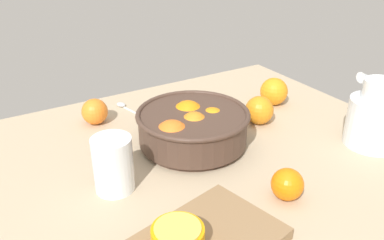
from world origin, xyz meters
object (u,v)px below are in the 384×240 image
orange_half_0 (178,238)px  spoon (127,108)px  loose_orange_2 (274,91)px  juice_pitcher (375,121)px  loose_orange_3 (259,110)px  juice_glass (113,167)px  loose_orange_1 (95,112)px  fruit_bowl (192,127)px  loose_orange_0 (287,184)px

orange_half_0 → spoon: 61.30cm
orange_half_0 → loose_orange_2: 68.19cm
juice_pitcher → loose_orange_3: juice_pitcher is taller
juice_glass → spoon: (17.51, 35.16, -4.86)cm
orange_half_0 → loose_orange_2: (55.41, 39.73, -0.41)cm
loose_orange_3 → loose_orange_2: bearing=32.7°
loose_orange_1 → spoon: 12.18cm
fruit_bowl → juice_pitcher: (38.80, -22.47, 1.14)cm
fruit_bowl → spoon: (-5.52, 28.02, -4.71)cm
loose_orange_0 → spoon: loose_orange_0 is taller
juice_glass → loose_orange_1: bearing=78.3°
fruit_bowl → loose_orange_3: (22.07, 0.96, -1.23)cm
orange_half_0 → spoon: (15.83, 59.08, -4.11)cm
juice_glass → loose_orange_2: size_ratio=1.44×
juice_glass → loose_orange_0: 35.30cm
juice_pitcher → loose_orange_1: juice_pitcher is taller
juice_glass → loose_orange_1: (6.45, 31.17, -1.72)cm
juice_pitcher → spoon: bearing=131.3°
fruit_bowl → juice_glass: size_ratio=2.33×
juice_pitcher → spoon: 67.44cm
orange_half_0 → loose_orange_0: bearing=6.6°
juice_pitcher → orange_half_0: bearing=-171.9°
fruit_bowl → loose_orange_3: size_ratio=3.55×
juice_pitcher → loose_orange_3: 28.89cm
juice_pitcher → loose_orange_0: 33.98cm
loose_orange_0 → loose_orange_1: size_ratio=0.92×
juice_pitcher → juice_glass: bearing=166.1°
fruit_bowl → juice_pitcher: size_ratio=1.58×
loose_orange_3 → orange_half_0: bearing=-143.6°
loose_orange_1 → fruit_bowl: bearing=-55.4°
juice_glass → loose_orange_3: size_ratio=1.52×
loose_orange_2 → loose_orange_3: bearing=-147.3°
juice_glass → loose_orange_0: juice_glass is taller
orange_half_0 → loose_orange_1: size_ratio=1.22×
spoon → orange_half_0: bearing=-105.0°
juice_glass → loose_orange_0: bearing=-36.2°
fruit_bowl → juice_glass: (-23.03, -7.14, 0.15)cm
juice_glass → loose_orange_2: bearing=15.5°
orange_half_0 → loose_orange_1: loose_orange_1 is taller
loose_orange_0 → loose_orange_1: 56.44cm
juice_glass → loose_orange_1: juice_glass is taller
juice_glass → loose_orange_0: size_ratio=1.81×
loose_orange_0 → spoon: bearing=101.0°
fruit_bowl → orange_half_0: bearing=-124.5°
spoon → loose_orange_3: bearing=-44.4°
loose_orange_1 → juice_pitcher: bearing=-40.0°
orange_half_0 → juice_glass: bearing=94.0°
loose_orange_2 → juice_glass: bearing=-164.5°
fruit_bowl → juice_pitcher: juice_pitcher is taller
orange_half_0 → loose_orange_0: 26.96cm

